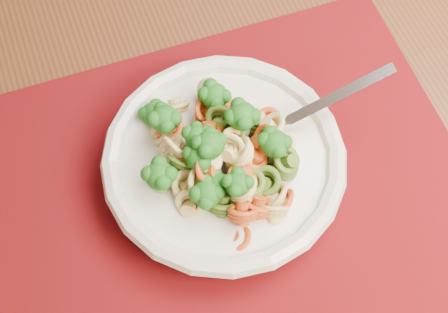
{
  "coord_description": "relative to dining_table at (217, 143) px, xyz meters",
  "views": [
    {
      "loc": [
        -0.68,
        0.05,
        1.3
      ],
      "look_at": [
        -0.66,
        0.32,
        0.77
      ],
      "focal_mm": 50.0,
      "sensor_mm": 36.0,
      "label": 1
    }
  ],
  "objects": [
    {
      "name": "fork",
      "position": [
        0.04,
        -0.07,
        0.14
      ],
      "size": [
        0.18,
        0.07,
        0.08
      ],
      "primitive_type": null,
      "rotation": [
        0.0,
        -0.35,
        0.29
      ],
      "color": "silver",
      "rests_on": "pasta_bowl"
    },
    {
      "name": "placemat",
      "position": [
        0.0,
        -0.11,
        0.1
      ],
      "size": [
        0.57,
        0.49,
        0.0
      ],
      "primitive_type": "cube",
      "rotation": [
        0.0,
        0.0,
        0.27
      ],
      "color": "#560310",
      "rests_on": "dining_table"
    },
    {
      "name": "pasta_bowl",
      "position": [
        0.0,
        -0.09,
        0.13
      ],
      "size": [
        0.24,
        0.24,
        0.05
      ],
      "color": "beige",
      "rests_on": "placemat"
    },
    {
      "name": "dining_table",
      "position": [
        0.0,
        0.0,
        0.0
      ],
      "size": [
        1.62,
        1.29,
        0.73
      ],
      "rotation": [
        0.0,
        0.0,
        0.3
      ],
      "color": "#522E17",
      "rests_on": "ground"
    },
    {
      "name": "pasta_broccoli_heap",
      "position": [
        0.0,
        -0.09,
        0.14
      ],
      "size": [
        0.2,
        0.2,
        0.06
      ],
      "primitive_type": null,
      "color": "tan",
      "rests_on": "pasta_bowl"
    }
  ]
}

